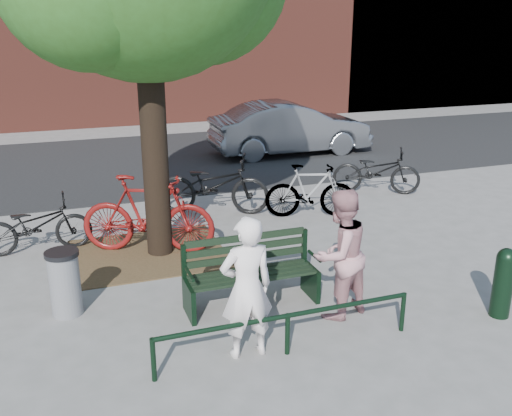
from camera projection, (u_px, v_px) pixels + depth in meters
name	position (u px, v px, depth m)	size (l,w,h in m)	color
ground	(252.00, 306.00, 7.51)	(90.00, 90.00, 0.00)	gray
dirt_pit	(148.00, 254.00, 9.15)	(2.40, 2.00, 0.02)	brown
road	(146.00, 161.00, 15.10)	(40.00, 7.00, 0.01)	black
park_bench	(250.00, 270.00, 7.43)	(1.74, 0.54, 0.97)	black
guard_railing	(288.00, 322.00, 6.31)	(3.06, 0.06, 0.51)	black
person_left	(247.00, 288.00, 6.18)	(0.60, 0.39, 1.64)	white
person_right	(340.00, 254.00, 7.04)	(0.81, 0.63, 1.66)	#BD8287
bollard	(504.00, 280.00, 7.11)	(0.25, 0.25, 0.92)	black
litter_bin	(65.00, 283.00, 7.18)	(0.42, 0.42, 0.86)	gray
bicycle_a	(36.00, 225.00, 9.12)	(0.60, 1.73, 0.91)	black
bicycle_b	(148.00, 214.00, 9.06)	(0.60, 2.14, 1.28)	#610F0D
bicycle_c	(213.00, 185.00, 10.93)	(0.75, 2.15, 1.13)	black
bicycle_d	(310.00, 191.00, 10.75)	(0.48, 1.71, 1.03)	gray
bicycle_e	(377.00, 171.00, 12.25)	(0.65, 1.85, 0.97)	black
parked_car	(290.00, 128.00, 15.76)	(1.53, 4.40, 1.45)	slate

